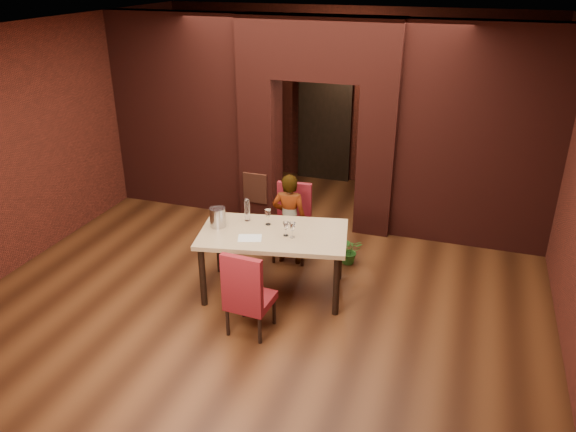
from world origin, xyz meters
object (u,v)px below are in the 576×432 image
person_seated (289,219)px  wine_glass_b (286,229)px  chair_far (291,224)px  chair_near (250,290)px  wine_bucket (218,217)px  dining_table (274,262)px  wine_glass_a (268,217)px  water_bottle (247,209)px  wine_glass_c (292,230)px  potted_plant (349,251)px

person_seated → wine_glass_b: 0.93m
wine_glass_b → chair_far: bearing=104.6°
chair_near → wine_bucket: size_ratio=4.23×
dining_table → wine_bucket: 0.91m
wine_glass_a → wine_bucket: bearing=-156.7°
chair_far → water_bottle: water_bottle is taller
chair_near → person_seated: 1.69m
wine_bucket → water_bottle: 0.40m
chair_near → person_seated: person_seated is taller
chair_near → wine_glass_c: (0.23, 0.80, 0.42)m
chair_near → person_seated: bearing=-83.0°
potted_plant → chair_near: bearing=-110.7°
person_seated → wine_glass_a: 0.70m
water_bottle → potted_plant: (1.19, 0.82, -0.81)m
wine_bucket → water_bottle: water_bottle is taller
wine_glass_b → wine_glass_c: 0.09m
chair_far → person_seated: (0.01, -0.11, 0.12)m
potted_plant → wine_bucket: bearing=-143.2°
wine_glass_a → wine_bucket: (-0.58, -0.25, 0.02)m
wine_glass_c → potted_plant: wine_glass_c is taller
chair_near → chair_far: bearing=-83.0°
chair_near → wine_glass_c: bearing=-102.6°
person_seated → potted_plant: bearing=-170.5°
person_seated → water_bottle: size_ratio=4.28×
chair_far → potted_plant: size_ratio=2.78×
chair_near → person_seated: size_ratio=0.80×
water_bottle → potted_plant: water_bottle is taller
dining_table → person_seated: bearing=83.4°
person_seated → wine_bucket: 1.14m
dining_table → chair_near: (0.03, -0.86, 0.10)m
wine_glass_b → water_bottle: size_ratio=0.59×
wine_glass_a → wine_bucket: size_ratio=0.82×
person_seated → wine_glass_c: (0.33, -0.88, 0.29)m
chair_far → wine_glass_a: bearing=-100.3°
wine_glass_a → wine_glass_b: (0.32, -0.23, -0.01)m
wine_glass_c → wine_bucket: size_ratio=0.79×
wine_glass_a → water_bottle: bearing=173.9°
water_bottle → chair_near: bearing=-66.6°
dining_table → wine_bucket: (-0.72, -0.06, 0.55)m
wine_glass_c → potted_plant: size_ratio=0.51×
wine_glass_b → potted_plant: (0.57, 1.08, -0.75)m
dining_table → potted_plant: dining_table is taller
person_seated → chair_near: bearing=87.7°
wine_glass_b → wine_glass_c: size_ratio=0.92×
chair_far → wine_bucket: wine_bucket is taller
chair_far → wine_glass_c: 1.12m
wine_glass_a → wine_bucket: 0.63m
dining_table → water_bottle: bearing=141.8°
wine_glass_a → wine_glass_c: bearing=-31.3°
wine_bucket → water_bottle: (0.28, 0.28, 0.03)m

